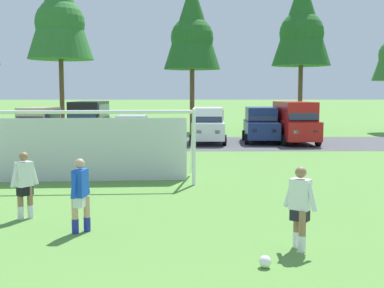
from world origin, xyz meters
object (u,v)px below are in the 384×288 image
player_midfield_center (25,185)px  soccer_ball (265,262)px  parked_car_slot_right (295,121)px  soccer_goal (85,145)px  player_striker_near (81,196)px  player_defender_far (300,208)px  parked_car_slot_far_left (38,124)px  parked_car_slot_center (208,125)px  parked_car_slot_center_right (261,124)px  parked_car_slot_left (89,121)px  parked_car_slot_center_left (132,130)px

player_midfield_center → soccer_ball: bearing=-33.0°
parked_car_slot_right → soccer_goal: bearing=-127.8°
soccer_ball → player_striker_near: bearing=148.8°
player_defender_far → parked_car_slot_far_left: bearing=118.4°
parked_car_slot_center → parked_car_slot_right: parked_car_slot_right is taller
soccer_goal → parked_car_slot_center_right: size_ratio=1.60×
parked_car_slot_left → parked_car_slot_right: 12.63m
parked_car_slot_far_left → parked_car_slot_center_right: bearing=0.2°
soccer_ball → parked_car_slot_left: (-7.45, 22.29, 1.23)m
soccer_ball → parked_car_slot_center_right: bearing=81.7°
parked_car_slot_center_left → parked_car_slot_center_right: bearing=8.9°
soccer_goal → parked_car_slot_left: (-2.60, 13.90, 0.05)m
player_defender_far → parked_car_slot_left: 22.84m
soccer_goal → parked_car_slot_center: bearing=70.2°
player_midfield_center → parked_car_slot_left: bearing=96.5°
parked_car_slot_right → player_defender_far: bearing=-102.0°
player_defender_far → parked_car_slot_center_right: 21.20m
parked_car_slot_far_left → soccer_ball: bearing=-64.5°
player_midfield_center → parked_car_slot_right: 20.66m
player_striker_near → parked_car_slot_far_left: (-6.82, 19.78, 0.29)m
player_striker_near → soccer_goal: bearing=100.5°
parked_car_slot_center → parked_car_slot_center_right: bearing=8.0°
parked_car_slot_center → parked_car_slot_center_left: bearing=-170.5°
parked_car_slot_left → player_striker_near: bearing=-79.4°
parked_car_slot_center_left → parked_car_slot_center: parked_car_slot_center is taller
player_defender_far → player_midfield_center: bearing=158.2°
parked_car_slot_far_left → parked_car_slot_center_right: same height
player_defender_far → parked_car_slot_right: 20.73m
soccer_ball → parked_car_slot_center: size_ratio=0.05×
player_striker_near → parked_car_slot_left: size_ratio=0.34×
player_midfield_center → parked_car_slot_far_left: size_ratio=0.35×
parked_car_slot_center → parked_car_slot_center_right: 3.34m
player_midfield_center → player_striker_near: bearing=-36.9°
player_defender_far → parked_car_slot_center: parked_car_slot_center is taller
parked_car_slot_left → parked_car_slot_center_right: 10.66m
parked_car_slot_far_left → parked_car_slot_left: size_ratio=0.98×
player_striker_near → parked_car_slot_center: (3.61, 19.35, 0.29)m
player_midfield_center → parked_car_slot_left: parked_car_slot_left is taller
soccer_goal → parked_car_slot_right: (9.98, 12.89, 0.05)m
player_defender_far → parked_car_slot_left: size_ratio=0.34×
parked_car_slot_center_left → parked_car_slot_far_left: bearing=168.6°
parked_car_slot_center → parked_car_slot_center_right: size_ratio=0.99×
parked_car_slot_center_right → soccer_goal: bearing=-120.5°
player_striker_near → parked_car_slot_center_left: 18.62m
player_defender_far → player_striker_near: bearing=164.7°
parked_car_slot_center_right → player_midfield_center: bearing=-114.6°
soccer_goal → player_midfield_center: 4.97m
soccer_goal → parked_car_slot_left: bearing=100.6°
player_midfield_center → player_defender_far: size_ratio=1.00×
parked_car_slot_center_left → parked_car_slot_center: (4.55, 0.76, 0.24)m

